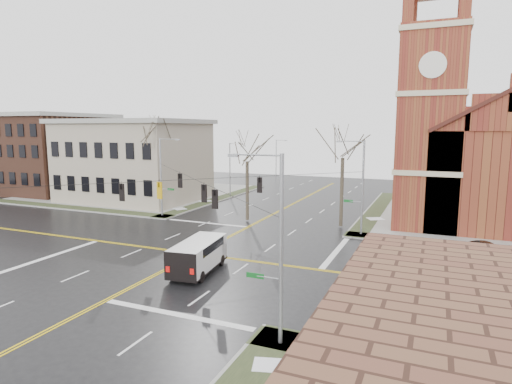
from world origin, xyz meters
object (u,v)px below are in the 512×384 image
at_px(signal_pole_se, 277,245).
at_px(tree_nw_near, 247,157).
at_px(streetlight_north_b, 277,159).
at_px(tree_nw_far, 156,139).
at_px(cargo_van, 200,253).
at_px(parked_car_b, 488,250).
at_px(tree_ne, 343,153).
at_px(parked_car_a, 389,242).
at_px(church, 506,145).
at_px(signal_pole_nw, 162,175).
at_px(streetlight_north_a, 231,167).
at_px(signal_pole_ne, 361,185).

relative_size(signal_pole_se, tree_nw_near, 0.92).
relative_size(streetlight_north_b, tree_nw_far, 0.64).
xyz_separation_m(streetlight_north_b, cargo_van, (13.12, -51.61, -3.13)).
relative_size(parked_car_b, tree_ne, 0.35).
height_order(cargo_van, parked_car_a, cargo_van).
distance_m(signal_pole_se, tree_ne, 25.93).
distance_m(streetlight_north_b, parked_car_b, 51.66).
xyz_separation_m(signal_pole_se, tree_nw_near, (-12.60, 24.65, 2.16)).
relative_size(church, cargo_van, 4.45).
height_order(signal_pole_se, tree_ne, tree_ne).
distance_m(church, tree_nw_far, 39.83).
relative_size(cargo_van, parked_car_a, 1.77).
bearing_deg(tree_nw_near, tree_nw_far, 179.48).
height_order(church, parked_car_a, church).
bearing_deg(parked_car_a, signal_pole_nw, 72.23).
height_order(streetlight_north_a, streetlight_north_b, same).
distance_m(cargo_van, tree_ne, 20.00).
bearing_deg(signal_pole_ne, streetlight_north_b, 121.05).
bearing_deg(signal_pole_nw, tree_nw_far, 139.13).
distance_m(church, streetlight_north_a, 35.78).
bearing_deg(tree_ne, signal_pole_se, -84.77).
bearing_deg(tree_nw_far, streetlight_north_b, 85.55).
bearing_deg(tree_nw_near, tree_ne, 5.70).
distance_m(signal_pole_ne, tree_nw_near, 12.89).
bearing_deg(streetlight_north_a, parked_car_a, -38.75).
bearing_deg(parked_car_b, tree_ne, 60.07).
relative_size(signal_pole_se, tree_nw_far, 0.72).
xyz_separation_m(signal_pole_se, parked_car_b, (10.69, 19.66, -4.33)).
height_order(streetlight_north_a, tree_ne, tree_ne).
bearing_deg(streetlight_north_b, tree_nw_far, -94.45).
bearing_deg(signal_pole_nw, parked_car_b, -5.72).
relative_size(streetlight_north_b, tree_nw_near, 0.82).
bearing_deg(signal_pole_nw, parked_car_a, -8.08).
relative_size(signal_pole_nw, signal_pole_se, 1.00).
relative_size(church, tree_nw_near, 2.81).
height_order(church, signal_pole_ne, church).
height_order(cargo_van, parked_car_b, cargo_van).
height_order(parked_car_a, tree_ne, tree_ne).
bearing_deg(tree_nw_far, church, 16.82).
bearing_deg(parked_car_a, streetlight_north_b, 22.34).
relative_size(signal_pole_ne, streetlight_north_b, 1.12).
xyz_separation_m(parked_car_b, tree_nw_far, (-35.36, 5.10, 8.37)).
xyz_separation_m(parked_car_a, tree_nw_near, (-15.75, 5.31, 6.51)).
bearing_deg(tree_nw_near, signal_pole_se, -62.93).
height_order(signal_pole_ne, cargo_van, signal_pole_ne).
bearing_deg(church, cargo_van, -128.14).
height_order(cargo_van, tree_ne, tree_ne).
bearing_deg(streetlight_north_a, tree_ne, -35.16).
height_order(church, tree_ne, church).
xyz_separation_m(streetlight_north_a, cargo_van, (13.12, -31.61, -3.13)).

